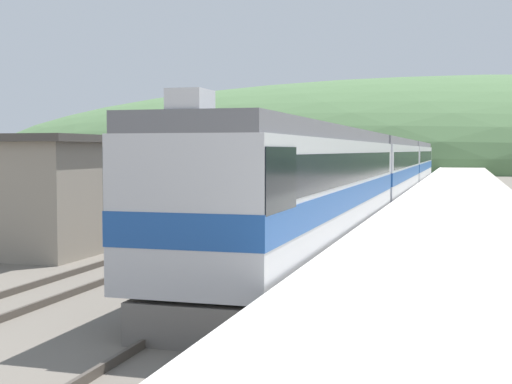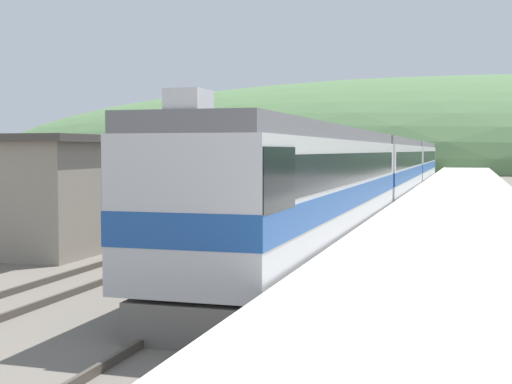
% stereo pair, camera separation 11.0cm
% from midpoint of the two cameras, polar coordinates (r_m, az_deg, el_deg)
% --- Properties ---
extents(track_main, '(1.52, 180.00, 0.16)m').
position_cam_midpoint_polar(track_main, '(63.21, 12.03, 0.24)').
color(track_main, '#4C443D').
rests_on(track_main, ground).
extents(track_siding, '(1.52, 180.00, 0.16)m').
position_cam_midpoint_polar(track_siding, '(63.76, 7.59, 0.31)').
color(track_siding, '#4C443D').
rests_on(track_siding, ground).
extents(platform, '(5.74, 140.00, 1.16)m').
position_cam_midpoint_polar(platform, '(43.05, 15.95, -0.58)').
color(platform, '#BCB5A5').
rests_on(platform, ground).
extents(distant_hills, '(199.58, 89.81, 34.60)m').
position_cam_midpoint_polar(distant_hills, '(143.19, 14.39, 1.87)').
color(distant_hills, '#517547').
rests_on(distant_hills, ground).
extents(station_shed, '(7.35, 4.94, 3.93)m').
position_cam_midpoint_polar(station_shed, '(25.47, -19.68, -0.08)').
color(station_shed, gray).
rests_on(station_shed, ground).
extents(express_train_lead_car, '(2.95, 20.99, 4.47)m').
position_cam_midpoint_polar(express_train_lead_car, '(21.88, 4.05, 0.27)').
color(express_train_lead_car, black).
rests_on(express_train_lead_car, ground).
extents(carriage_second, '(2.94, 20.17, 4.11)m').
position_cam_midpoint_polar(carriage_second, '(43.31, 10.12, 1.73)').
color(carriage_second, black).
rests_on(carriage_second, ground).
extents(carriage_third, '(2.94, 20.17, 4.11)m').
position_cam_midpoint_polar(carriage_third, '(64.28, 12.13, 2.22)').
color(carriage_third, black).
rests_on(carriage_third, ground).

